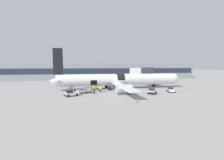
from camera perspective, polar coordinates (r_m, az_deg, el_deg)
The scene contains 17 objects.
ground_plane at distance 39.85m, azimuth 2.46°, elevation -4.24°, with size 500.00×500.00×0.00m, color gray.
apron_marking_line at distance 31.98m, azimuth 10.31°, elevation -6.66°, with size 23.82×0.27×0.01m.
terminal_strip at distance 78.33m, azimuth -5.10°, elevation 3.28°, with size 105.24×10.36×7.87m.
jet_bridge_stub at distance 53.82m, azimuth 10.81°, elevation 3.03°, with size 3.47×13.57×6.21m.
airplane at distance 43.60m, azimuth 2.29°, elevation -0.01°, with size 38.66×32.24×11.35m.
baggage_tug_lead at distance 41.10m, azimuth 21.46°, elevation -3.51°, with size 2.34×2.92×1.30m.
baggage_tug_mid at distance 37.06m, azimuth 14.90°, elevation -4.08°, with size 2.82×3.21×1.55m.
baggage_tug_rear at distance 34.05m, azimuth -15.36°, elevation -4.96°, with size 3.22×2.44×1.50m.
baggage_cart_loading at distance 37.36m, azimuth -10.54°, elevation -4.14°, with size 4.26×2.96×1.05m.
ground_crew_loader_a at distance 37.54m, azimuth -4.31°, elevation -3.38°, with size 0.62×0.49×1.78m.
ground_crew_loader_b at distance 38.78m, azimuth -4.62°, elevation -3.26°, with size 0.49×0.53×1.59m.
ground_crew_driver at distance 38.54m, azimuth -6.88°, elevation -3.34°, with size 0.46×0.55×1.58m.
ground_crew_supervisor at distance 39.92m, azimuth -6.96°, elevation -2.91°, with size 0.56×0.56×1.77m.
ground_crew_helper at distance 39.55m, azimuth -14.02°, elevation -3.13°, with size 0.43×0.60×1.73m.
suitcase_on_tarmac_upright at distance 36.05m, azimuth -6.76°, elevation -4.66°, with size 0.41×0.33×0.87m.
safety_cone_nose at distance 51.48m, azimuth 23.66°, elevation -2.20°, with size 0.47×0.47×0.64m.
safety_cone_engine_left at distance 27.86m, azimuth 9.71°, elevation -7.78°, with size 0.45×0.45×0.66m.
Camera 1 is at (-10.24, -37.96, 6.53)m, focal length 24.00 mm.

